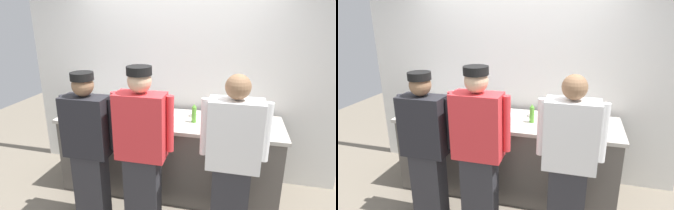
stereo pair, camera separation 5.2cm
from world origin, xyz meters
TOP-DOWN VIEW (x-y plane):
  - ground_plane at (0.00, 0.00)m, footprint 9.00×9.00m
  - wall_back at (0.00, 0.90)m, footprint 4.05×0.10m
  - prep_counter at (0.00, 0.39)m, footprint 2.58×0.75m
  - chef_near_left at (-0.65, -0.32)m, footprint 0.58×0.24m
  - chef_center at (-0.09, -0.31)m, footprint 0.61×0.24m
  - chef_far_right at (0.76, -0.29)m, footprint 0.60×0.24m
  - plate_stack_front at (0.62, 0.56)m, footprint 0.22×0.22m
  - plate_stack_rear at (0.01, 0.30)m, footprint 0.21×0.21m
  - mixing_bowl_steel at (-0.26, 0.47)m, footprint 0.35×0.35m
  - sheet_tray at (-0.88, 0.40)m, footprint 0.58×0.44m
  - squeeze_bottle_primary at (0.92, 0.22)m, footprint 0.06×0.06m
  - squeeze_bottle_secondary at (0.31, 0.35)m, footprint 0.05×0.05m
  - ramekin_green_sauce at (0.87, 0.36)m, footprint 0.10×0.10m
  - ramekin_yellow_sauce at (0.28, 0.55)m, footprint 0.10×0.10m

SIDE VIEW (x-z plane):
  - ground_plane at x=0.00m, z-range 0.00..0.00m
  - prep_counter at x=0.00m, z-range 0.00..0.94m
  - chef_near_left at x=-0.65m, z-range 0.05..1.65m
  - chef_far_right at x=0.76m, z-range 0.05..1.69m
  - chef_center at x=-0.09m, z-range 0.06..1.73m
  - sheet_tray at x=-0.88m, z-range 0.94..0.96m
  - ramekin_green_sauce at x=0.87m, z-range 0.94..0.98m
  - ramekin_yellow_sauce at x=0.28m, z-range 0.94..0.99m
  - plate_stack_front at x=0.62m, z-range 0.94..1.01m
  - plate_stack_rear at x=0.01m, z-range 0.94..1.02m
  - mixing_bowl_steel at x=-0.26m, z-range 0.94..1.06m
  - squeeze_bottle_primary at x=0.92m, z-range 0.94..1.11m
  - squeeze_bottle_secondary at x=0.31m, z-range 0.94..1.15m
  - wall_back at x=0.00m, z-range 0.00..2.64m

